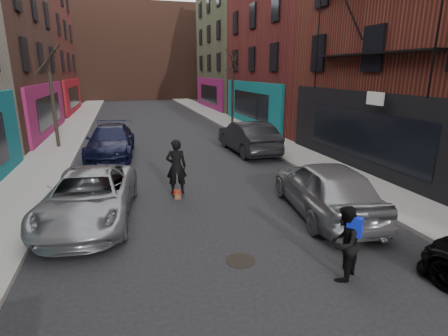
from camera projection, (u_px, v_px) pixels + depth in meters
sidewalk_left at (80, 120)px, 31.27m from camera, size 2.50×84.00×0.13m
sidewalk_right at (215, 115)px, 34.61m from camera, size 2.50×84.00×0.13m
buildings_right at (385, 9)px, 21.45m from camera, size 12.00×56.00×16.00m
building_far at (135, 53)px, 55.12m from camera, size 40.00×10.00×14.00m
tree_left_far at (51, 89)px, 19.29m from camera, size 2.00×2.00×6.50m
tree_right_far at (233, 81)px, 28.11m from camera, size 2.00×2.00×6.80m
parked_left_far at (89, 196)px, 10.38m from camera, size 3.04×5.56×1.48m
parked_left_end at (111, 141)px, 18.15m from camera, size 2.65×5.67×1.60m
parked_right_far at (325, 187)px, 10.80m from camera, size 2.72×5.29×1.72m
parked_right_end at (248, 137)px, 19.02m from camera, size 1.99×5.28×1.72m
skateboard at (177, 194)px, 12.57m from camera, size 0.31×0.82×0.10m
skateboarder at (176, 167)px, 12.29m from camera, size 0.77×0.55×1.96m
pedestrian at (344, 243)px, 7.38m from camera, size 1.02×0.98×1.65m
manhole at (240, 261)px, 8.27m from camera, size 0.81×0.81×0.01m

